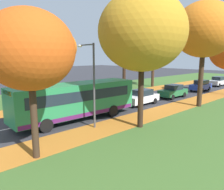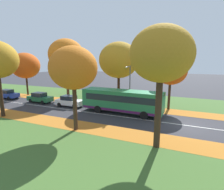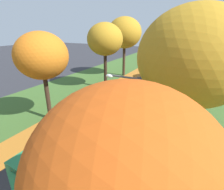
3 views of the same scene
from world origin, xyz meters
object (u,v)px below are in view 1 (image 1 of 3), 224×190
(tree_left_near, at_px, (56,48))
(bus, at_px, (76,99))
(tree_left_mid, at_px, (124,44))
(tree_left_far, at_px, (154,42))
(car_white_lead, at_px, (142,97))
(car_silver_fourth_in_line, at_px, (218,81))
(tree_right_nearest, at_px, (30,50))
(streetlamp_right, at_px, (91,76))
(car_green_following, at_px, (173,91))
(car_blue_third_in_line, at_px, (201,85))
(tree_right_near, at_px, (142,32))
(tree_right_mid, at_px, (204,30))

(tree_left_near, height_order, bus, tree_left_near)
(tree_left_mid, relative_size, tree_left_far, 0.89)
(tree_left_mid, relative_size, bus, 0.86)
(tree_left_near, relative_size, tree_left_far, 0.80)
(tree_left_near, xyz_separation_m, tree_left_mid, (-0.02, 10.62, 0.77))
(car_white_lead, relative_size, car_silver_fourth_in_line, 1.00)
(tree_right_nearest, xyz_separation_m, streetlamp_right, (-1.99, 5.15, -1.64))
(tree_left_near, bearing_deg, car_green_following, 58.96)
(tree_left_near, bearing_deg, car_blue_third_in_line, 70.01)
(tree_right_nearest, bearing_deg, tree_left_near, 145.83)
(streetlamp_right, distance_m, bus, 3.03)
(tree_left_near, height_order, tree_right_nearest, tree_left_near)
(bus, bearing_deg, tree_left_near, 162.02)
(bus, distance_m, car_blue_third_in_line, 21.89)
(tree_left_far, relative_size, streetlamp_right, 1.67)
(tree_left_mid, bearing_deg, tree_right_nearest, -58.39)
(tree_right_near, xyz_separation_m, car_green_following, (-4.52, 11.88, -5.93))
(tree_left_near, distance_m, car_silver_fourth_in_line, 28.43)
(tree_left_far, xyz_separation_m, bus, (7.64, -20.59, -5.70))
(tree_left_far, relative_size, bus, 0.96)
(tree_right_nearest, bearing_deg, tree_right_mid, 88.74)
(car_white_lead, height_order, car_green_following, same)
(car_blue_third_in_line, bearing_deg, tree_left_far, -170.71)
(car_white_lead, xyz_separation_m, car_blue_third_in_line, (0.11, 13.63, 0.00))
(tree_right_mid, xyz_separation_m, streetlamp_right, (-2.38, -12.16, -3.89))
(tree_left_mid, relative_size, car_silver_fourth_in_line, 2.12)
(tree_right_nearest, xyz_separation_m, car_blue_third_in_line, (-4.07, 27.22, -4.57))
(tree_left_far, relative_size, car_white_lead, 2.36)
(tree_left_near, relative_size, tree_right_mid, 0.77)
(bus, bearing_deg, car_blue_third_in_line, 89.55)
(tree_right_mid, bearing_deg, tree_left_near, -140.04)
(car_green_following, bearing_deg, car_silver_fourth_in_line, 91.95)
(car_blue_third_in_line, relative_size, car_silver_fourth_in_line, 1.01)
(car_white_lead, xyz_separation_m, car_green_following, (0.16, 5.95, 0.00))
(tree_right_nearest, relative_size, streetlamp_right, 1.22)
(tree_right_mid, bearing_deg, car_silver_fourth_in_line, 105.73)
(car_green_following, bearing_deg, car_blue_third_in_line, 90.38)
(tree_left_far, xyz_separation_m, tree_right_near, (12.38, -18.27, -0.66))
(car_white_lead, bearing_deg, tree_left_mid, 146.66)
(tree_right_mid, distance_m, car_blue_third_in_line, 12.82)
(bus, height_order, car_green_following, bus)
(tree_left_near, distance_m, streetlamp_right, 9.79)
(tree_right_nearest, distance_m, car_green_following, 20.47)
(tree_right_near, distance_m, car_blue_third_in_line, 20.94)
(tree_left_mid, relative_size, tree_right_mid, 0.86)
(tree_left_near, height_order, car_green_following, tree_left_near)
(tree_left_near, relative_size, tree_right_near, 0.85)
(tree_right_nearest, distance_m, bus, 7.75)
(tree_right_nearest, relative_size, bus, 0.70)
(tree_left_far, bearing_deg, car_green_following, -39.12)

